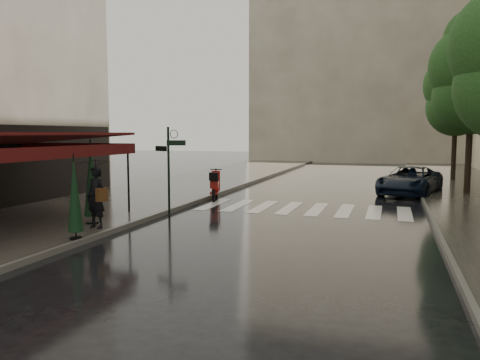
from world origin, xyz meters
The scene contains 15 objects.
ground centered at (0.00, 0.00, 0.00)m, with size 120.00×120.00×0.00m, color black.
sidewalk_near centered at (-4.50, 12.00, 0.06)m, with size 6.00×60.00×0.12m, color #38332D.
curb_near centered at (-1.45, 12.00, 0.07)m, with size 0.12×60.00×0.16m, color #595651.
curb_far centered at (7.45, 12.00, 0.07)m, with size 0.12×60.00×0.16m, color #595651.
crosswalk centered at (2.98, 6.00, 0.01)m, with size 7.85×3.20×0.01m.
awning centered at (-4.90, -0.50, 2.67)m, with size 5.00×7.00×2.78m.
signpost centered at (-1.19, 3.00, 1.83)m, with size 1.17×0.29×3.10m.
backdrop_building centered at (3.00, 38.00, 10.00)m, with size 22.00×6.00×20.00m, color gray.
tree_mid centered at (9.50, 12.00, 5.59)m, with size 3.80×3.80×8.34m.
tree_far centered at (9.70, 19.00, 5.46)m, with size 3.80×3.80×8.16m.
pedestrian_with_umbrella centered at (-2.00, -0.09, 1.80)m, with size 1.32×1.33×2.54m.
scooter centered at (-1.11, 7.22, 0.60)m, with size 0.85×1.92×1.29m.
parked_car centered at (7.00, 11.75, 0.66)m, with size 2.20×4.76×1.32m, color black.
parasol_front centered at (-1.65, -1.50, 1.31)m, with size 0.39×0.39×2.21m.
parasol_back centered at (-2.56, 0.50, 1.50)m, with size 0.48×0.48×2.56m.
Camera 1 is at (6.12, -11.60, 2.87)m, focal length 35.00 mm.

